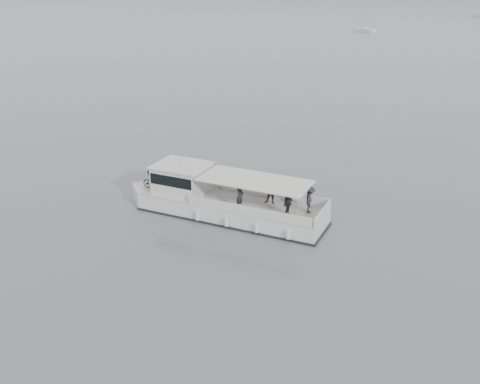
# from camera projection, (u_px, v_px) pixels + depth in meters

# --- Properties ---
(ground) EXTENTS (1400.00, 1400.00, 0.00)m
(ground) POSITION_uv_depth(u_px,v_px,m) (169.00, 200.00, 33.10)
(ground) COLOR #505A5E
(ground) RESTS_ON ground
(tour_boat) EXTENTS (12.44, 4.83, 5.18)m
(tour_boat) POSITION_uv_depth(u_px,v_px,m) (215.00, 200.00, 30.88)
(tour_boat) COLOR white
(tour_boat) RESTS_ON ground
(moored_fleet) EXTENTS (383.33, 291.61, 8.85)m
(moored_fleet) POSITION_uv_depth(u_px,v_px,m) (316.00, 10.00, 192.31)
(moored_fleet) COLOR white
(moored_fleet) RESTS_ON ground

